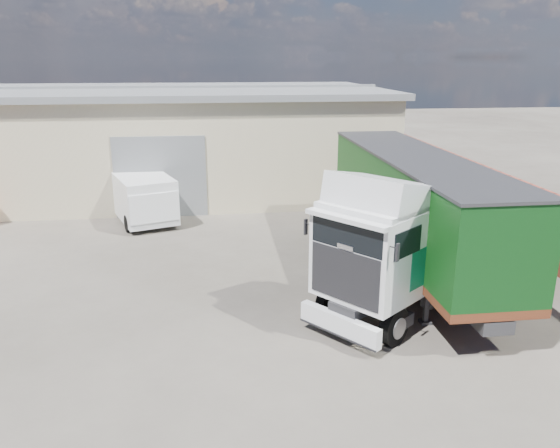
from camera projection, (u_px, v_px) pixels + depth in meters
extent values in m
plane|color=#292621|center=(208.00, 313.00, 15.27)|extent=(120.00, 120.00, 0.00)
cube|color=#B6AF8C|center=(93.00, 143.00, 29.00)|extent=(30.00, 12.00, 5.00)
cube|color=slate|center=(87.00, 92.00, 28.22)|extent=(30.60, 12.60, 0.30)
cube|color=slate|center=(160.00, 177.00, 23.97)|extent=(4.00, 0.08, 3.60)
cube|color=slate|center=(87.00, 88.00, 28.16)|extent=(30.60, 0.40, 0.15)
cube|color=maroon|center=(494.00, 202.00, 21.97)|extent=(0.35, 26.00, 2.50)
cylinder|color=black|center=(361.00, 314.00, 14.11)|extent=(2.19, 2.40, 0.99)
cylinder|color=black|center=(425.00, 279.00, 16.34)|extent=(2.22, 2.44, 0.99)
cylinder|color=black|center=(447.00, 267.00, 17.23)|extent=(2.22, 2.44, 0.99)
cube|color=#2D2D30|center=(408.00, 278.00, 15.54)|extent=(5.33, 4.47, 0.28)
cube|color=silver|center=(339.00, 324.00, 13.50)|extent=(1.66, 2.00, 0.51)
cube|color=silver|center=(371.00, 252.00, 13.86)|extent=(3.12, 3.15, 2.28)
cube|color=black|center=(345.00, 276.00, 13.23)|extent=(1.32, 1.64, 1.30)
cube|color=black|center=(347.00, 236.00, 12.94)|extent=(1.34, 1.67, 0.70)
cube|color=silver|center=(378.00, 195.00, 13.56)|extent=(2.85, 2.93, 1.14)
cube|color=#0D5D45|center=(343.00, 247.00, 14.97)|extent=(0.55, 0.44, 1.02)
cube|color=#0D5D45|center=(419.00, 269.00, 13.41)|extent=(0.55, 0.44, 1.02)
cylinder|color=#2D2D30|center=(430.00, 260.00, 16.31)|extent=(1.44, 1.44, 0.11)
cube|color=#2D2D30|center=(427.00, 305.00, 14.52)|extent=(0.29, 0.29, 1.07)
cube|color=#2D2D30|center=(489.00, 301.00, 14.72)|extent=(0.29, 0.29, 1.07)
cylinder|color=black|center=(376.00, 222.00, 21.87)|extent=(2.48, 1.04, 1.03)
cube|color=#2D2D30|center=(411.00, 246.00, 18.02)|extent=(0.82, 11.67, 0.34)
cube|color=#5C2715|center=(411.00, 237.00, 17.93)|extent=(2.47, 11.68, 0.23)
cube|color=black|center=(414.00, 196.00, 17.53)|extent=(2.47, 11.68, 2.53)
cube|color=#2D2D30|center=(417.00, 156.00, 17.15)|extent=(2.53, 11.73, 0.08)
cylinder|color=black|center=(151.00, 221.00, 22.63)|extent=(2.20, 1.38, 0.72)
cylinder|color=black|center=(132.00, 202.00, 25.59)|extent=(2.20, 1.38, 0.72)
cube|color=silver|center=(140.00, 193.00, 23.88)|extent=(3.63, 5.39, 1.84)
cube|color=silver|center=(152.00, 205.00, 22.14)|extent=(2.22, 1.60, 1.19)
cube|color=black|center=(149.00, 190.00, 22.15)|extent=(1.81, 0.73, 0.65)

